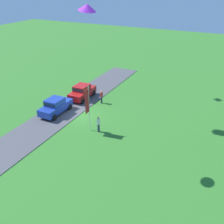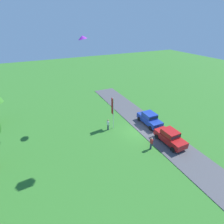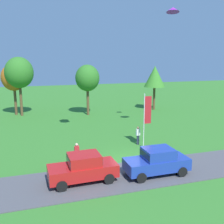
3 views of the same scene
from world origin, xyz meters
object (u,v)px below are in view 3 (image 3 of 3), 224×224
object	(u,v)px
car_sedan_near_entrance	(83,167)
person_beside_suv	(138,135)
tree_left_of_center	(87,78)
kite_delta_trailing_tail	(173,10)
tree_far_right	(19,73)
car_sedan_by_flagpole	(157,161)
person_watching_sky	(77,154)
tree_lone_near	(14,78)
tree_center_back	(155,77)
flag_banner	(147,114)

from	to	relation	value
car_sedan_near_entrance	person_beside_suv	xyz separation A→B (m)	(6.33, 5.94, -0.16)
tree_left_of_center	kite_delta_trailing_tail	xyz separation A→B (m)	(5.66, -12.42, 7.22)
tree_far_right	car_sedan_by_flagpole	bearing A→B (deg)	-67.83
person_watching_sky	person_beside_suv	world-z (taller)	same
person_beside_suv	kite_delta_trailing_tail	bearing A→B (deg)	22.65
person_watching_sky	tree_lone_near	size ratio (longest dim) A/B	0.24
tree_center_back	flag_banner	size ratio (longest dim) A/B	1.38
tree_lone_near	tree_far_right	world-z (taller)	tree_far_right
tree_center_back	flag_banner	bearing A→B (deg)	-118.67
person_beside_suv	flag_banner	distance (m)	2.44
kite_delta_trailing_tail	flag_banner	bearing A→B (deg)	-144.34
tree_left_of_center	tree_lone_near	bearing A→B (deg)	161.89
person_beside_suv	tree_center_back	distance (m)	17.77
person_watching_sky	tree_left_of_center	bearing A→B (deg)	74.95
kite_delta_trailing_tail	person_beside_suv	bearing A→B (deg)	-157.35
tree_lone_near	tree_center_back	world-z (taller)	tree_lone_near
car_sedan_by_flagpole	person_beside_suv	distance (m)	6.52
car_sedan_by_flagpole	kite_delta_trailing_tail	size ratio (longest dim) A/B	3.55
person_beside_suv	tree_far_right	distance (m)	20.07
tree_center_back	kite_delta_trailing_tail	size ratio (longest dim) A/B	5.43
person_watching_sky	tree_center_back	xyz separation A→B (m)	(15.20, 17.80, 4.22)
car_sedan_near_entrance	tree_far_right	xyz separation A→B (m)	(-4.22, 22.24, 4.88)
person_beside_suv	tree_far_right	size ratio (longest dim) A/B	0.21
tree_left_of_center	tree_center_back	xyz separation A→B (m)	(10.59, 0.66, -0.05)
tree_far_right	tree_left_of_center	distance (m)	9.22
tree_left_of_center	kite_delta_trailing_tail	distance (m)	15.44
car_sedan_by_flagpole	tree_lone_near	world-z (taller)	tree_lone_near
person_watching_sky	flag_banner	world-z (taller)	flag_banner
car_sedan_by_flagpole	flag_banner	bearing A→B (deg)	72.80
tree_far_right	car_sedan_near_entrance	bearing A→B (deg)	-79.25
person_watching_sky	tree_lone_near	xyz separation A→B (m)	(-5.10, 20.32, 4.34)
car_sedan_near_entrance	tree_left_of_center	bearing A→B (deg)	76.80
car_sedan_near_entrance	tree_lone_near	size ratio (longest dim) A/B	0.62
car_sedan_by_flagpole	tree_center_back	xyz separation A→B (m)	(10.27, 21.15, 4.05)
person_watching_sky	tree_center_back	world-z (taller)	tree_center_back
tree_lone_near	tree_far_right	xyz separation A→B (m)	(0.79, -0.97, 0.70)
tree_lone_near	tree_center_back	xyz separation A→B (m)	(20.30, -2.51, -0.13)
person_beside_suv	tree_lone_near	bearing A→B (deg)	123.29
car_sedan_by_flagpole	person_beside_suv	size ratio (longest dim) A/B	2.57
car_sedan_near_entrance	kite_delta_trailing_tail	world-z (taller)	kite_delta_trailing_tail
person_watching_sky	flag_banner	distance (m)	7.29
kite_delta_trailing_tail	tree_center_back	bearing A→B (deg)	69.34
tree_far_right	flag_banner	size ratio (longest dim) A/B	1.65
person_watching_sky	person_beside_suv	distance (m)	6.95
flag_banner	kite_delta_trailing_tail	world-z (taller)	kite_delta_trailing_tail
tree_center_back	tree_left_of_center	bearing A→B (deg)	-176.43
kite_delta_trailing_tail	car_sedan_near_entrance	bearing A→B (deg)	-143.68
flag_banner	tree_lone_near	bearing A→B (deg)	122.76
person_watching_sky	tree_left_of_center	size ratio (longest dim) A/B	0.24
tree_far_right	flag_banner	bearing A→B (deg)	-57.63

